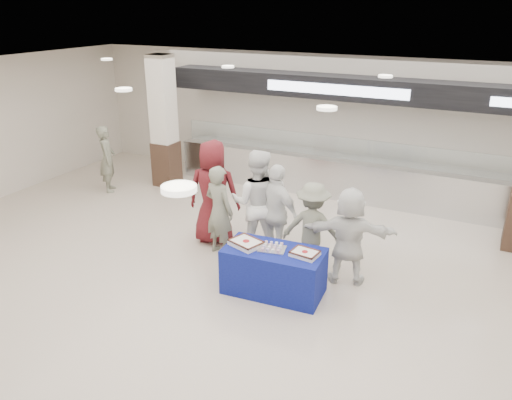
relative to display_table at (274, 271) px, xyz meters
The scene contains 14 objects.
ground 1.00m from the display_table, 124.20° to the right, with size 14.00×14.00×0.00m, color beige.
serving_line 4.73m from the display_table, 96.34° to the left, with size 8.70×0.85×2.80m.
column_left 5.79m from the display_table, 142.73° to the left, with size 0.55×0.55×3.20m.
display_table is the anchor object (origin of this frame).
sheet_cake_left 0.63m from the display_table, behind, with size 0.57×0.50×0.10m.
sheet_cake_right 0.65m from the display_table, ahead, with size 0.43×0.35×0.09m.
cupcake_tray 0.41m from the display_table, behind, with size 0.46×0.38×0.07m.
civilian_maroon 2.22m from the display_table, 146.70° to the left, with size 0.98×0.64×2.00m, color maroon.
soldier_a 1.70m from the display_table, 151.40° to the left, with size 0.61×0.40×1.68m, color slate.
chef_tall 1.54m from the display_table, 127.06° to the left, with size 0.95×0.74×1.95m, color white.
chef_short 1.25m from the display_table, 112.17° to the left, with size 1.03×0.43×1.76m, color white.
soldier_b 1.08m from the display_table, 74.06° to the left, with size 1.02×0.59×1.58m, color slate.
civilian_white 1.33m from the display_table, 41.82° to the left, with size 1.52×0.48×1.64m, color white.
soldier_bg 6.05m from the display_table, 156.15° to the left, with size 0.59×0.39×1.61m, color slate.
Camera 1 is at (3.32, -5.53, 4.31)m, focal length 35.00 mm.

